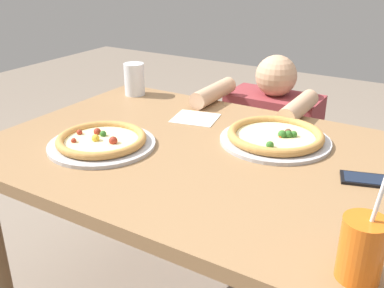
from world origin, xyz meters
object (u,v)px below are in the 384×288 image
at_px(pizza_near, 102,141).
at_px(diner_seated, 269,165).
at_px(pizza_far, 275,137).
at_px(cell_phone, 369,180).
at_px(drink_cup_colored, 362,249).
at_px(water_cup_clear, 134,79).

bearing_deg(pizza_near, diner_seated, 72.40).
relative_size(pizza_near, diner_seated, 0.37).
height_order(pizza_far, cell_phone, pizza_far).
relative_size(pizza_far, drink_cup_colored, 1.59).
bearing_deg(pizza_far, pizza_near, -145.31).
bearing_deg(pizza_near, water_cup_clear, 117.17).
xyz_separation_m(pizza_near, diner_seated, (0.26, 0.82, -0.36)).
distance_m(water_cup_clear, diner_seated, 0.74).
xyz_separation_m(water_cup_clear, cell_phone, (1.04, -0.30, -0.07)).
bearing_deg(drink_cup_colored, diner_seated, 119.15).
bearing_deg(water_cup_clear, pizza_far, -14.02).
bearing_deg(diner_seated, drink_cup_colored, -60.85).
distance_m(pizza_far, cell_phone, 0.34).
xyz_separation_m(water_cup_clear, diner_seated, (0.52, 0.32, -0.41)).
bearing_deg(drink_cup_colored, water_cup_clear, 146.82).
bearing_deg(pizza_near, drink_cup_colored, -14.50).
bearing_deg(diner_seated, pizza_near, -107.60).
xyz_separation_m(cell_phone, diner_seated, (-0.52, 0.62, -0.35)).
height_order(pizza_near, diner_seated, diner_seated).
bearing_deg(pizza_near, pizza_far, 34.69).
relative_size(drink_cup_colored, water_cup_clear, 1.66).
xyz_separation_m(pizza_near, water_cup_clear, (-0.26, 0.50, 0.05)).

